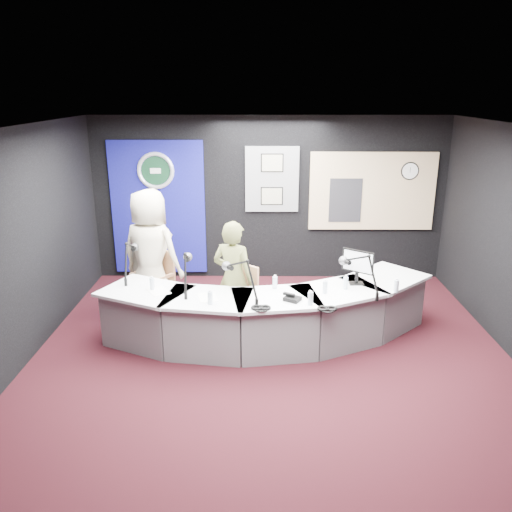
{
  "coord_description": "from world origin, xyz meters",
  "views": [
    {
      "loc": [
        -0.14,
        -5.64,
        3.21
      ],
      "look_at": [
        -0.2,
        0.8,
        1.1
      ],
      "focal_mm": 36.0,
      "sensor_mm": 36.0,
      "label": 1
    }
  ],
  "objects_px": {
    "armchair_left": "(153,282)",
    "armchair_right": "(234,302)",
    "broadcast_desk": "(267,314)",
    "person_woman": "(233,279)",
    "person_man": "(151,254)"
  },
  "relations": [
    {
      "from": "armchair_left",
      "to": "broadcast_desk",
      "type": "bearing_deg",
      "value": 13.57
    },
    {
      "from": "broadcast_desk",
      "to": "armchair_left",
      "type": "distance_m",
      "value": 1.86
    },
    {
      "from": "armchair_left",
      "to": "person_woman",
      "type": "distance_m",
      "value": 1.41
    },
    {
      "from": "armchair_left",
      "to": "armchair_right",
      "type": "xyz_separation_m",
      "value": [
        1.22,
        -0.65,
        -0.03
      ]
    },
    {
      "from": "armchair_right",
      "to": "broadcast_desk",
      "type": "bearing_deg",
      "value": 20.14
    },
    {
      "from": "broadcast_desk",
      "to": "person_woman",
      "type": "xyz_separation_m",
      "value": [
        -0.45,
        0.17,
        0.42
      ]
    },
    {
      "from": "broadcast_desk",
      "to": "person_woman",
      "type": "distance_m",
      "value": 0.64
    },
    {
      "from": "armchair_right",
      "to": "person_woman",
      "type": "bearing_deg",
      "value": 0.0
    },
    {
      "from": "broadcast_desk",
      "to": "person_woman",
      "type": "relative_size",
      "value": 2.81
    },
    {
      "from": "person_man",
      "to": "person_woman",
      "type": "bearing_deg",
      "value": 172.84
    },
    {
      "from": "broadcast_desk",
      "to": "person_woman",
      "type": "bearing_deg",
      "value": 159.42
    },
    {
      "from": "armchair_left",
      "to": "armchair_right",
      "type": "relative_size",
      "value": 1.07
    },
    {
      "from": "person_man",
      "to": "person_woman",
      "type": "distance_m",
      "value": 1.39
    },
    {
      "from": "broadcast_desk",
      "to": "person_woman",
      "type": "height_order",
      "value": "person_woman"
    },
    {
      "from": "broadcast_desk",
      "to": "armchair_right",
      "type": "height_order",
      "value": "armchair_right"
    }
  ]
}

